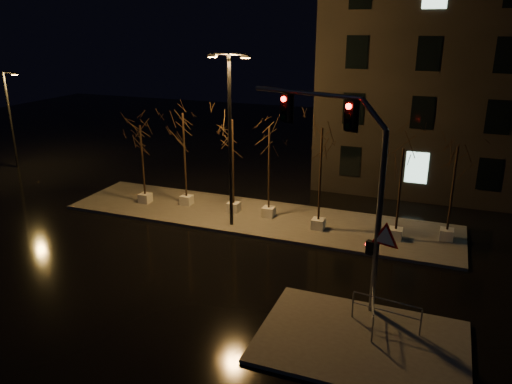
% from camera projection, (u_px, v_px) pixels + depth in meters
% --- Properties ---
extents(ground, '(90.00, 90.00, 0.00)m').
position_uv_depth(ground, '(209.00, 264.00, 22.73)').
color(ground, black).
rests_on(ground, ground).
extents(median, '(22.00, 5.00, 0.15)m').
position_uv_depth(median, '(257.00, 217.00, 28.01)').
color(median, '#4E4C46').
rests_on(median, ground).
extents(sidewalk_corner, '(7.00, 5.00, 0.15)m').
position_uv_depth(sidewalk_corner, '(361.00, 342.00, 17.06)').
color(sidewalk_corner, '#4E4C46').
rests_on(sidewalk_corner, ground).
extents(tree_0, '(1.80, 1.80, 4.84)m').
position_uv_depth(tree_0, '(141.00, 143.00, 28.92)').
color(tree_0, silver).
rests_on(tree_0, median).
extents(tree_1, '(1.80, 1.80, 5.62)m').
position_uv_depth(tree_1, '(184.00, 134.00, 28.40)').
color(tree_1, silver).
rests_on(tree_1, median).
extents(tree_2, '(1.80, 1.80, 5.47)m').
position_uv_depth(tree_2, '(233.00, 141.00, 27.30)').
color(tree_2, silver).
rests_on(tree_2, median).
extents(tree_3, '(1.80, 1.80, 5.24)m').
position_uv_depth(tree_3, '(269.00, 147.00, 26.64)').
color(tree_3, silver).
rests_on(tree_3, median).
extents(tree_4, '(1.80, 1.80, 5.53)m').
position_uv_depth(tree_4, '(321.00, 151.00, 24.90)').
color(tree_4, silver).
rests_on(tree_4, median).
extents(tree_5, '(1.80, 1.80, 4.78)m').
position_uv_depth(tree_5, '(402.00, 169.00, 23.87)').
color(tree_5, silver).
rests_on(tree_5, median).
extents(tree_6, '(1.80, 1.80, 4.90)m').
position_uv_depth(tree_6, '(455.00, 168.00, 23.76)').
color(tree_6, silver).
rests_on(tree_6, median).
extents(traffic_signal_mast, '(6.20, 2.13, 7.93)m').
position_uv_depth(traffic_signal_mast, '(349.00, 172.00, 17.89)').
color(traffic_signal_mast, slate).
rests_on(traffic_signal_mast, sidewalk_corner).
extents(streetlight_main, '(2.22, 0.32, 8.90)m').
position_uv_depth(streetlight_main, '(230.00, 130.00, 25.19)').
color(streetlight_main, black).
rests_on(streetlight_main, median).
extents(streetlight_far, '(1.40, 0.25, 7.13)m').
position_uv_depth(streetlight_far, '(11.00, 116.00, 36.74)').
color(streetlight_far, black).
rests_on(streetlight_far, ground).
extents(guard_rail_a, '(2.46, 0.38, 1.07)m').
position_uv_depth(guard_rail_a, '(386.00, 309.00, 17.61)').
color(guard_rail_a, slate).
rests_on(guard_rail_a, sidewalk_corner).
extents(guard_rail_b, '(0.41, 2.21, 1.06)m').
position_uv_depth(guard_rail_b, '(372.00, 307.00, 17.72)').
color(guard_rail_b, slate).
rests_on(guard_rail_b, sidewalk_corner).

